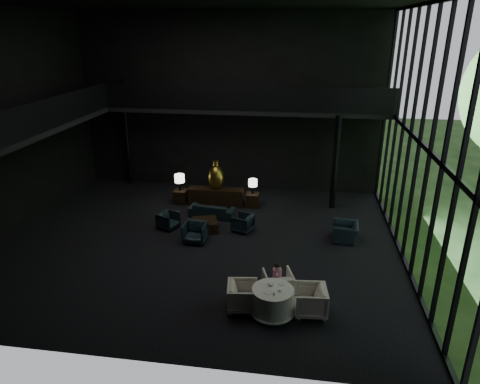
# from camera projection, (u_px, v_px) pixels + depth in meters

# --- Properties ---
(floor) EXTENTS (14.00, 12.00, 0.02)m
(floor) POSITION_uv_depth(u_px,v_px,m) (203.00, 242.00, 15.48)
(floor) COLOR black
(floor) RESTS_ON ground
(ceiling) EXTENTS (14.00, 12.00, 0.02)m
(ceiling) POSITION_uv_depth(u_px,v_px,m) (194.00, 1.00, 12.62)
(ceiling) COLOR black
(ceiling) RESTS_ON ground
(wall_back) EXTENTS (14.00, 0.04, 8.00)m
(wall_back) POSITION_uv_depth(u_px,v_px,m) (229.00, 104.00, 19.60)
(wall_back) COLOR black
(wall_back) RESTS_ON ground
(wall_front) EXTENTS (14.00, 0.04, 8.00)m
(wall_front) POSITION_uv_depth(u_px,v_px,m) (128.00, 203.00, 8.51)
(wall_front) COLOR black
(wall_front) RESTS_ON ground
(wall_left) EXTENTS (0.04, 12.00, 8.00)m
(wall_left) POSITION_uv_depth(u_px,v_px,m) (4.00, 127.00, 15.00)
(wall_left) COLOR black
(wall_left) RESTS_ON ground
(curtain_wall) EXTENTS (0.20, 12.00, 8.00)m
(curtain_wall) POSITION_uv_depth(u_px,v_px,m) (420.00, 142.00, 13.11)
(curtain_wall) COLOR black
(curtain_wall) RESTS_ON ground
(mezzanine_left) EXTENTS (2.00, 12.00, 0.25)m
(mezzanine_left) POSITION_uv_depth(u_px,v_px,m) (31.00, 128.00, 14.87)
(mezzanine_left) COLOR black
(mezzanine_left) RESTS_ON wall_left
(mezzanine_back) EXTENTS (12.00, 2.00, 0.25)m
(mezzanine_back) POSITION_uv_depth(u_px,v_px,m) (248.00, 108.00, 18.54)
(mezzanine_back) COLOR black
(mezzanine_back) RESTS_ON wall_back
(railing_left) EXTENTS (0.06, 12.00, 1.00)m
(railing_left) POSITION_uv_depth(u_px,v_px,m) (55.00, 112.00, 14.52)
(railing_left) COLOR black
(railing_left) RESTS_ON mezzanine_left
(railing_back) EXTENTS (12.00, 0.06, 1.00)m
(railing_back) POSITION_uv_depth(u_px,v_px,m) (245.00, 98.00, 17.40)
(railing_back) COLOR black
(railing_back) RESTS_ON mezzanine_back
(column_nw) EXTENTS (0.24, 0.24, 4.00)m
(column_nw) POSITION_uv_depth(u_px,v_px,m) (127.00, 144.00, 20.71)
(column_nw) COLOR black
(column_nw) RESTS_ON floor
(column_ne) EXTENTS (0.24, 0.24, 4.00)m
(column_ne) POSITION_uv_depth(u_px,v_px,m) (335.00, 163.00, 17.81)
(column_ne) COLOR black
(column_ne) RESTS_ON floor
(console) EXTENTS (2.38, 0.54, 0.76)m
(console) POSITION_uv_depth(u_px,v_px,m) (216.00, 197.00, 18.64)
(console) COLOR black
(console) RESTS_ON floor
(bronze_urn) EXTENTS (0.66, 0.66, 1.24)m
(bronze_urn) POSITION_uv_depth(u_px,v_px,m) (216.00, 177.00, 18.36)
(bronze_urn) COLOR #A8641F
(bronze_urn) RESTS_ON console
(side_table_left) EXTENTS (0.55, 0.55, 0.61)m
(side_table_left) POSITION_uv_depth(u_px,v_px,m) (180.00, 197.00, 18.87)
(side_table_left) COLOR black
(side_table_left) RESTS_ON floor
(table_lamp_left) EXTENTS (0.43, 0.43, 0.72)m
(table_lamp_left) POSITION_uv_depth(u_px,v_px,m) (180.00, 179.00, 18.58)
(table_lamp_left) COLOR black
(table_lamp_left) RESTS_ON side_table_left
(side_table_right) EXTENTS (0.54, 0.54, 0.60)m
(side_table_right) POSITION_uv_depth(u_px,v_px,m) (253.00, 200.00, 18.50)
(side_table_right) COLOR black
(side_table_right) RESTS_ON floor
(table_lamp_right) EXTENTS (0.38, 0.38, 0.63)m
(table_lamp_right) POSITION_uv_depth(u_px,v_px,m) (253.00, 183.00, 18.27)
(table_lamp_right) COLOR black
(table_lamp_right) RESTS_ON side_table_right
(sofa) EXTENTS (1.74, 0.71, 0.66)m
(sofa) POSITION_uv_depth(u_px,v_px,m) (212.00, 209.00, 17.53)
(sofa) COLOR black
(sofa) RESTS_ON floor
(lounge_armchair_west) EXTENTS (0.78, 0.80, 0.64)m
(lounge_armchair_west) POSITION_uv_depth(u_px,v_px,m) (168.00, 220.00, 16.48)
(lounge_armchair_west) COLOR black
(lounge_armchair_west) RESTS_ON floor
(lounge_armchair_east) EXTENTS (0.81, 0.84, 0.69)m
(lounge_armchair_east) POSITION_uv_depth(u_px,v_px,m) (243.00, 223.00, 16.24)
(lounge_armchair_east) COLOR black
(lounge_armchair_east) RESTS_ON floor
(lounge_armchair_south) EXTENTS (0.87, 0.82, 0.84)m
(lounge_armchair_south) POSITION_uv_depth(u_px,v_px,m) (195.00, 231.00, 15.39)
(lounge_armchair_south) COLOR black
(lounge_armchair_south) RESTS_ON floor
(window_armchair) EXTENTS (0.69, 0.99, 0.83)m
(window_armchair) POSITION_uv_depth(u_px,v_px,m) (345.00, 230.00, 15.51)
(window_armchair) COLOR black
(window_armchair) RESTS_ON floor
(coffee_table) EXTENTS (1.16, 1.16, 0.41)m
(coffee_table) POSITION_uv_depth(u_px,v_px,m) (205.00, 225.00, 16.35)
(coffee_table) COLOR black
(coffee_table) RESTS_ON floor
(dining_table) EXTENTS (1.28, 1.28, 0.75)m
(dining_table) POSITION_uv_depth(u_px,v_px,m) (273.00, 302.00, 11.53)
(dining_table) COLOR white
(dining_table) RESTS_ON floor
(dining_chair_north) EXTENTS (1.03, 0.99, 0.86)m
(dining_chair_north) POSITION_uv_depth(u_px,v_px,m) (278.00, 282.00, 12.29)
(dining_chair_north) COLOR beige
(dining_chair_north) RESTS_ON floor
(dining_chair_east) EXTENTS (0.97, 1.03, 0.97)m
(dining_chair_east) POSITION_uv_depth(u_px,v_px,m) (310.00, 298.00, 11.47)
(dining_chair_east) COLOR beige
(dining_chair_east) RESTS_ON floor
(dining_chair_west) EXTENTS (0.93, 0.98, 0.91)m
(dining_chair_west) POSITION_uv_depth(u_px,v_px,m) (243.00, 294.00, 11.69)
(dining_chair_west) COLOR beige
(dining_chair_west) RESTS_ON floor
(child) EXTENTS (0.26, 0.26, 0.56)m
(child) POSITION_uv_depth(u_px,v_px,m) (277.00, 272.00, 12.24)
(child) COLOR #C2959D
(child) RESTS_ON dining_chair_north
(plate_a) EXTENTS (0.24, 0.24, 0.01)m
(plate_a) POSITION_uv_depth(u_px,v_px,m) (268.00, 292.00, 11.24)
(plate_a) COLOR white
(plate_a) RESTS_ON dining_table
(plate_b) EXTENTS (0.26, 0.26, 0.01)m
(plate_b) POSITION_uv_depth(u_px,v_px,m) (282.00, 284.00, 11.62)
(plate_b) COLOR white
(plate_b) RESTS_ON dining_table
(saucer) EXTENTS (0.18, 0.18, 0.01)m
(saucer) POSITION_uv_depth(u_px,v_px,m) (280.00, 291.00, 11.29)
(saucer) COLOR white
(saucer) RESTS_ON dining_table
(coffee_cup) EXTENTS (0.10, 0.10, 0.06)m
(coffee_cup) POSITION_uv_depth(u_px,v_px,m) (280.00, 290.00, 11.28)
(coffee_cup) COLOR white
(coffee_cup) RESTS_ON saucer
(cereal_bowl) EXTENTS (0.15, 0.15, 0.07)m
(cereal_bowl) POSITION_uv_depth(u_px,v_px,m) (271.00, 284.00, 11.54)
(cereal_bowl) COLOR white
(cereal_bowl) RESTS_ON dining_table
(cream_pot) EXTENTS (0.06, 0.06, 0.06)m
(cream_pot) POSITION_uv_depth(u_px,v_px,m) (274.00, 294.00, 11.12)
(cream_pot) COLOR #99999E
(cream_pot) RESTS_ON dining_table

